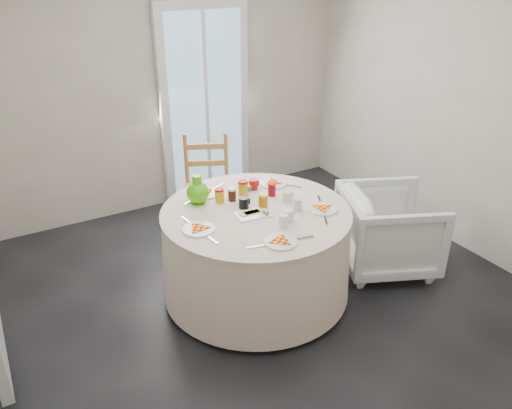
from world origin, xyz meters
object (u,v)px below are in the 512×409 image
wooden_chair (208,191)px  table (256,253)px  armchair (389,227)px  green_pitcher (197,189)px

wooden_chair → table: bearing=-69.3°
table → armchair: armchair is taller
table → wooden_chair: bearing=86.4°
armchair → green_pitcher: 1.68m
table → green_pitcher: size_ratio=6.55×
armchair → green_pitcher: size_ratio=3.47×
table → armchair: (1.18, -0.23, 0.02)m
table → armchair: size_ratio=1.89×
armchair → green_pitcher: bearing=93.1°
table → wooden_chair: (0.07, 1.04, 0.09)m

